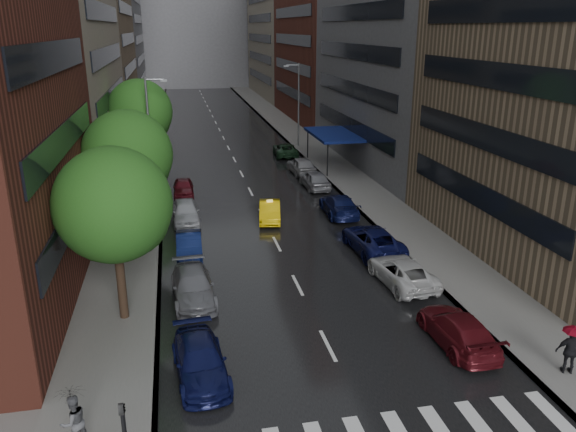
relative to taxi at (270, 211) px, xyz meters
name	(u,v)px	position (x,y,z in m)	size (l,w,h in m)	color
ground	(358,404)	(-0.34, -20.56, -0.67)	(220.00, 220.00, 0.00)	gray
road	(225,141)	(-0.34, 29.44, -0.67)	(14.00, 140.00, 0.01)	black
sidewalk_left	(147,143)	(-9.34, 29.44, -0.60)	(4.00, 140.00, 0.15)	gray
sidewalk_right	(299,138)	(8.66, 29.44, -0.60)	(4.00, 140.00, 0.15)	gray
buildings_right	(335,9)	(14.66, 36.14, 14.36)	(8.05, 109.10, 36.00)	#937A5B
building_far	(193,12)	(-0.34, 97.44, 15.33)	(40.00, 14.00, 32.00)	slate
tree_near	(113,205)	(-8.94, -12.53, 4.88)	(5.09, 5.09, 8.11)	#382619
tree_mid	(127,155)	(-8.94, -3.20, 5.07)	(5.26, 5.26, 8.38)	#382619
tree_far	(140,112)	(-8.94, 12.93, 5.33)	(5.50, 5.50, 8.77)	#382619
taxi	(270,211)	(0.00, 0.00, 0.00)	(1.42, 4.07, 1.34)	yellow
parked_cars_left	(189,250)	(-5.74, -6.17, 0.04)	(2.30, 29.48, 1.53)	#0D113E
parked_cars_right	(339,206)	(5.06, 0.08, 0.07)	(2.78, 42.45, 1.59)	#5C1219
ped_black_umbrella	(73,413)	(-9.84, -20.91, 0.71)	(1.11, 1.06, 2.09)	#535358
ped_red_umbrella	(572,346)	(8.15, -20.49, 0.66)	(1.19, 0.82, 2.01)	black
street_lamp_left	(150,132)	(-8.06, 9.44, 4.22)	(1.74, 0.22, 9.00)	gray
street_lamp_right	(298,103)	(7.38, 24.44, 4.22)	(1.74, 0.22, 9.00)	gray
awning	(333,135)	(8.64, 14.44, 2.46)	(4.00, 8.00, 3.12)	navy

